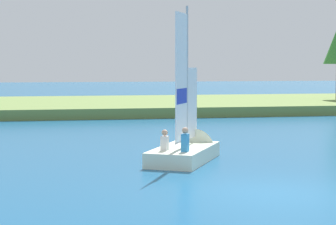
{
  "coord_description": "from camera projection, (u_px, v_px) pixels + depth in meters",
  "views": [
    {
      "loc": [
        -5.36,
        -14.43,
        3.22
      ],
      "look_at": [
        -0.54,
        10.93,
        1.2
      ],
      "focal_mm": 65.62,
      "sensor_mm": 36.0,
      "label": 1
    }
  ],
  "objects": [
    {
      "name": "ground_plane",
      "position": [
        270.0,
        193.0,
        15.38
      ],
      "size": [
        200.0,
        200.0,
        0.0
      ],
      "primitive_type": "plane",
      "color": "#195684"
    },
    {
      "name": "shore_bank",
      "position": [
        128.0,
        105.0,
        43.93
      ],
      "size": [
        80.0,
        15.37,
        0.63
      ],
      "primitive_type": "cube",
      "color": "olive",
      "rests_on": "ground"
    },
    {
      "name": "sailboat",
      "position": [
        189.0,
        148.0,
        20.98
      ],
      "size": [
        3.28,
        4.3,
        5.64
      ],
      "rotation": [
        0.0,
        0.0,
        1.07
      ],
      "color": "silver",
      "rests_on": "ground"
    }
  ]
}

